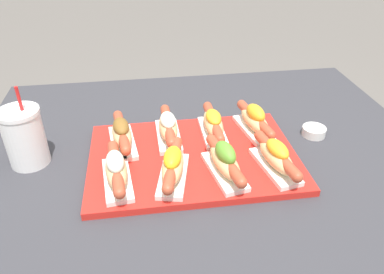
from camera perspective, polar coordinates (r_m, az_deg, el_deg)
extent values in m
cube|color=#333338|center=(1.22, 1.92, -18.05)|extent=(1.22, 1.08, 0.75)
cube|color=red|center=(0.96, 0.17, -3.11)|extent=(0.52, 0.36, 0.02)
cube|color=white|center=(0.88, -11.27, -6.39)|extent=(0.08, 0.17, 0.01)
ellipsoid|color=#DBB77A|center=(0.86, -11.47, -4.94)|extent=(0.06, 0.15, 0.04)
cylinder|color=#AD472D|center=(0.86, -11.52, -4.56)|extent=(0.05, 0.18, 0.03)
sphere|color=#AD472D|center=(0.79, -10.98, -8.38)|extent=(0.03, 0.03, 0.03)
sphere|color=#AD472D|center=(0.93, -11.98, -1.33)|extent=(0.03, 0.03, 0.03)
ellipsoid|color=silver|center=(0.85, -11.64, -3.67)|extent=(0.05, 0.08, 0.03)
cube|color=white|center=(0.87, -2.89, -5.91)|extent=(0.09, 0.17, 0.01)
ellipsoid|color=#DBB77A|center=(0.86, -2.94, -4.44)|extent=(0.08, 0.15, 0.04)
cylinder|color=#AD472D|center=(0.85, -2.95, -4.06)|extent=(0.06, 0.18, 0.03)
sphere|color=#AD472D|center=(0.78, -3.73, -7.95)|extent=(0.03, 0.03, 0.03)
sphere|color=#AD472D|center=(0.92, -2.30, -0.76)|extent=(0.03, 0.03, 0.03)
ellipsoid|color=yellow|center=(0.84, -2.98, -3.14)|extent=(0.06, 0.08, 0.04)
cube|color=white|center=(0.89, 4.95, -5.23)|extent=(0.09, 0.17, 0.01)
ellipsoid|color=#DBB77A|center=(0.87, 5.04, -3.77)|extent=(0.07, 0.15, 0.04)
cylinder|color=#AD472D|center=(0.87, 5.06, -3.39)|extent=(0.06, 0.18, 0.03)
sphere|color=#AD472D|center=(0.80, 7.54, -6.92)|extent=(0.03, 0.03, 0.03)
sphere|color=#AD472D|center=(0.93, 2.94, -0.35)|extent=(0.03, 0.03, 0.03)
ellipsoid|color=#5B992D|center=(0.86, 5.12, -2.38)|extent=(0.05, 0.08, 0.04)
cube|color=white|center=(0.92, 12.51, -4.39)|extent=(0.09, 0.17, 0.01)
ellipsoid|color=#DBB77A|center=(0.91, 12.72, -2.98)|extent=(0.07, 0.15, 0.04)
cylinder|color=#AD472D|center=(0.90, 12.77, -2.61)|extent=(0.06, 0.18, 0.03)
sphere|color=#AD472D|center=(0.84, 15.75, -5.89)|extent=(0.03, 0.03, 0.03)
sphere|color=#AD472D|center=(0.96, 10.18, 0.27)|extent=(0.03, 0.03, 0.03)
ellipsoid|color=gold|center=(0.89, 12.90, -1.78)|extent=(0.05, 0.08, 0.03)
cube|color=white|center=(1.00, -10.49, -0.87)|extent=(0.08, 0.17, 0.01)
ellipsoid|color=#DBB77A|center=(0.99, -10.65, 0.49)|extent=(0.07, 0.15, 0.04)
cylinder|color=#AD472D|center=(0.98, -10.69, 0.84)|extent=(0.05, 0.18, 0.03)
sphere|color=#AD472D|center=(0.91, -10.04, -2.02)|extent=(0.03, 0.03, 0.03)
sphere|color=#AD472D|center=(1.06, -11.24, 3.29)|extent=(0.03, 0.03, 0.03)
ellipsoid|color=brown|center=(0.97, -10.78, 1.62)|extent=(0.05, 0.08, 0.03)
cube|color=white|center=(1.01, -3.60, 0.15)|extent=(0.06, 0.16, 0.01)
ellipsoid|color=#DBB77A|center=(1.00, -3.66, 1.50)|extent=(0.05, 0.14, 0.04)
cylinder|color=#AD472D|center=(1.00, -3.67, 1.86)|extent=(0.03, 0.18, 0.03)
sphere|color=#AD472D|center=(0.92, -3.12, -0.95)|extent=(0.03, 0.03, 0.03)
sphere|color=#AD472D|center=(1.07, -4.15, 4.27)|extent=(0.03, 0.03, 0.03)
ellipsoid|color=silver|center=(0.99, -3.70, 2.61)|extent=(0.04, 0.08, 0.03)
cube|color=white|center=(1.03, 3.21, 0.67)|extent=(0.06, 0.16, 0.01)
ellipsoid|color=#DBB77A|center=(1.01, 3.25, 2.02)|extent=(0.05, 0.14, 0.04)
cylinder|color=#AD472D|center=(1.01, 3.27, 2.37)|extent=(0.03, 0.18, 0.03)
sphere|color=#AD472D|center=(0.94, 4.30, -0.36)|extent=(0.03, 0.03, 0.03)
sphere|color=#AD472D|center=(1.09, 2.37, 4.72)|extent=(0.03, 0.03, 0.03)
ellipsoid|color=gold|center=(1.00, 3.29, 3.08)|extent=(0.04, 0.08, 0.03)
cube|color=white|center=(1.05, 9.42, 1.12)|extent=(0.09, 0.17, 0.01)
ellipsoid|color=#DBB77A|center=(1.04, 9.56, 2.44)|extent=(0.07, 0.15, 0.04)
cylinder|color=#AD472D|center=(1.04, 9.59, 2.78)|extent=(0.06, 0.18, 0.03)
sphere|color=#AD472D|center=(0.97, 11.92, 0.27)|extent=(0.03, 0.03, 0.03)
sphere|color=#AD472D|center=(1.11, 7.54, 4.98)|extent=(0.03, 0.03, 0.03)
ellipsoid|color=gold|center=(1.03, 9.68, 3.65)|extent=(0.05, 0.08, 0.04)
cylinder|color=silver|center=(1.11, 18.07, 0.83)|extent=(0.07, 0.07, 0.02)
cylinder|color=beige|center=(1.10, 18.14, 1.19)|extent=(0.05, 0.05, 0.01)
cylinder|color=white|center=(1.00, -24.08, -0.28)|extent=(0.10, 0.10, 0.14)
cylinder|color=white|center=(0.97, -25.06, 3.43)|extent=(0.10, 0.10, 0.01)
cylinder|color=red|center=(0.95, -24.86, 5.33)|extent=(0.01, 0.01, 0.06)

